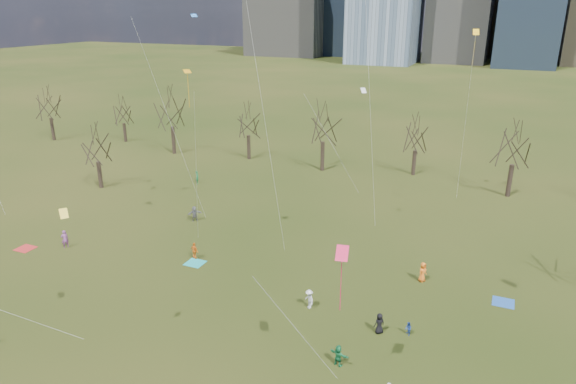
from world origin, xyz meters
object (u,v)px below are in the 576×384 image
at_px(blanket_teal, 195,263).
at_px(blanket_crimson, 25,249).
at_px(person_4, 195,251).
at_px(blanket_navy, 503,302).

height_order(blanket_teal, blanket_crimson, same).
height_order(blanket_teal, person_4, person_4).
bearing_deg(blanket_teal, blanket_crimson, -166.48).
relative_size(blanket_teal, blanket_crimson, 1.00).
bearing_deg(blanket_teal, blanket_navy, 8.93).
distance_m(blanket_crimson, person_4, 16.45).
bearing_deg(person_4, blanket_teal, 138.95).
xyz_separation_m(blanket_navy, blanket_crimson, (-41.54, -7.88, 0.00)).
bearing_deg(blanket_teal, person_4, 122.78).
xyz_separation_m(blanket_teal, blanket_crimson, (-16.23, -3.90, 0.00)).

